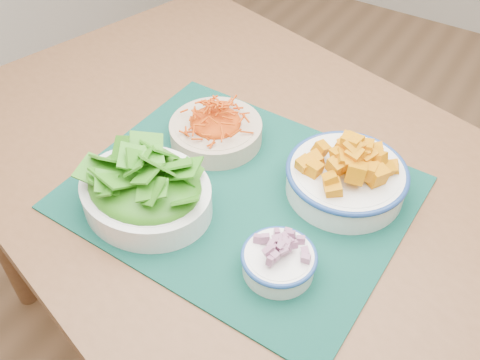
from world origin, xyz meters
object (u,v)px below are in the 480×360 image
(placemat, at_px, (240,192))
(carrot_bowl, at_px, (216,126))
(table, at_px, (247,197))
(onion_bowl, at_px, (279,258))
(lettuce_bowl, at_px, (145,186))
(squash_bowl, at_px, (347,172))

(placemat, bearing_deg, carrot_bowl, 141.68)
(table, xyz_separation_m, placemat, (0.03, -0.07, 0.09))
(carrot_bowl, distance_m, onion_bowl, 0.34)
(lettuce_bowl, bearing_deg, onion_bowl, 1.27)
(placemat, bearing_deg, lettuce_bowl, -134.19)
(squash_bowl, bearing_deg, carrot_bowl, -178.47)
(placemat, xyz_separation_m, carrot_bowl, (-0.12, 0.10, 0.04))
(squash_bowl, xyz_separation_m, lettuce_bowl, (-0.28, -0.23, 0.00))
(table, relative_size, squash_bowl, 5.76)
(table, bearing_deg, squash_bowl, 26.07)
(lettuce_bowl, bearing_deg, placemat, 45.34)
(squash_bowl, relative_size, lettuce_bowl, 1.07)
(placemat, bearing_deg, squash_bowl, 34.39)
(carrot_bowl, height_order, onion_bowl, carrot_bowl)
(squash_bowl, relative_size, onion_bowl, 1.95)
(table, xyz_separation_m, lettuce_bowl, (-0.09, -0.19, 0.14))
(carrot_bowl, bearing_deg, placemat, -39.22)
(carrot_bowl, relative_size, lettuce_bowl, 0.84)
(placemat, bearing_deg, table, 112.90)
(carrot_bowl, xyz_separation_m, squash_bowl, (0.28, 0.01, 0.01))
(placemat, relative_size, lettuce_bowl, 2.38)
(placemat, xyz_separation_m, squash_bowl, (0.16, 0.11, 0.05))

